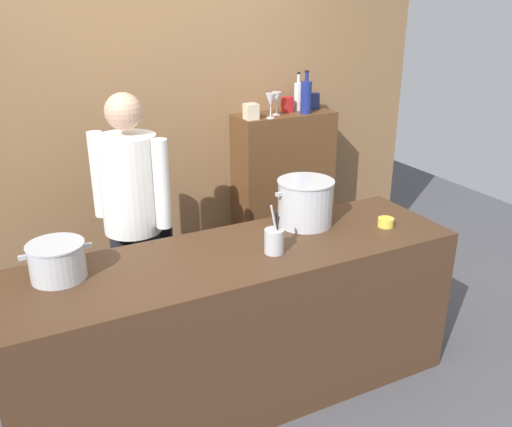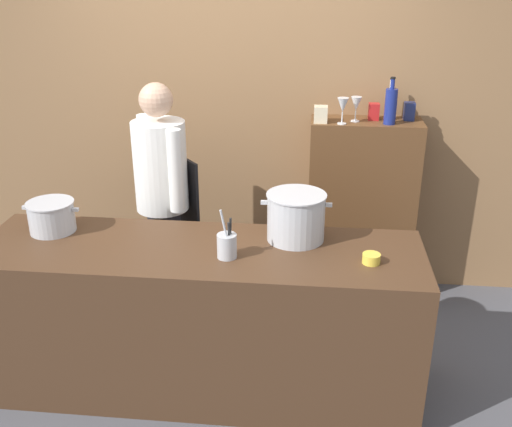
% 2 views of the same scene
% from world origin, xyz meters
% --- Properties ---
extents(ground_plane, '(8.00, 8.00, 0.00)m').
position_xyz_m(ground_plane, '(0.00, 0.00, 0.00)').
color(ground_plane, '#4C4C51').
extents(brick_back_panel, '(4.40, 0.10, 3.00)m').
position_xyz_m(brick_back_panel, '(0.00, 1.40, 1.50)').
color(brick_back_panel, olive).
rests_on(brick_back_panel, ground_plane).
extents(prep_counter, '(2.44, 0.70, 0.90)m').
position_xyz_m(prep_counter, '(0.00, 0.00, 0.45)').
color(prep_counter, '#472D1C').
rests_on(prep_counter, ground_plane).
extents(bar_cabinet, '(0.76, 0.32, 1.33)m').
position_xyz_m(bar_cabinet, '(0.95, 1.19, 0.67)').
color(bar_cabinet, brown).
rests_on(bar_cabinet, ground_plane).
extents(chef, '(0.43, 0.45, 1.66)m').
position_xyz_m(chef, '(-0.37, 0.68, 0.96)').
color(chef, black).
rests_on(chef, ground_plane).
extents(stockpot_large, '(0.39, 0.33, 0.27)m').
position_xyz_m(stockpot_large, '(0.52, 0.17, 1.03)').
color(stockpot_large, '#B7BABF').
rests_on(stockpot_large, prep_counter).
extents(stockpot_small, '(0.33, 0.27, 0.18)m').
position_xyz_m(stockpot_small, '(-0.88, 0.13, 0.99)').
color(stockpot_small, '#B7BABF').
rests_on(stockpot_small, prep_counter).
extents(utensil_crock, '(0.10, 0.10, 0.27)m').
position_xyz_m(utensil_crock, '(0.17, -0.09, 0.97)').
color(utensil_crock, '#B7BABF').
rests_on(utensil_crock, prep_counter).
extents(butter_jar, '(0.09, 0.09, 0.05)m').
position_xyz_m(butter_jar, '(0.92, -0.08, 0.93)').
color(butter_jar, yellow).
rests_on(butter_jar, prep_counter).
extents(wine_bottle_cobalt, '(0.08, 0.08, 0.31)m').
position_xyz_m(wine_bottle_cobalt, '(1.09, 1.11, 1.45)').
color(wine_bottle_cobalt, navy).
rests_on(wine_bottle_cobalt, bar_cabinet).
extents(wine_bottle_clear, '(0.06, 0.06, 0.28)m').
position_xyz_m(wine_bottle_clear, '(1.10, 1.24, 1.44)').
color(wine_bottle_clear, silver).
rests_on(wine_bottle_clear, bar_cabinet).
extents(wine_glass_tall, '(0.07, 0.07, 0.17)m').
position_xyz_m(wine_glass_tall, '(0.87, 1.16, 1.45)').
color(wine_glass_tall, silver).
rests_on(wine_glass_tall, bar_cabinet).
extents(wine_glass_wide, '(0.08, 0.08, 0.18)m').
position_xyz_m(wine_glass_wide, '(0.78, 1.08, 1.45)').
color(wine_glass_wide, silver).
rests_on(wine_glass_wide, bar_cabinet).
extents(spice_tin_red, '(0.07, 0.07, 0.11)m').
position_xyz_m(spice_tin_red, '(1.00, 1.22, 1.39)').
color(spice_tin_red, red).
rests_on(spice_tin_red, bar_cabinet).
extents(spice_tin_cream, '(0.09, 0.09, 0.11)m').
position_xyz_m(spice_tin_cream, '(0.64, 1.11, 1.39)').
color(spice_tin_cream, beige).
rests_on(spice_tin_cream, bar_cabinet).
extents(spice_tin_navy, '(0.07, 0.07, 0.12)m').
position_xyz_m(spice_tin_navy, '(1.24, 1.23, 1.39)').
color(spice_tin_navy, navy).
rests_on(spice_tin_navy, bar_cabinet).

